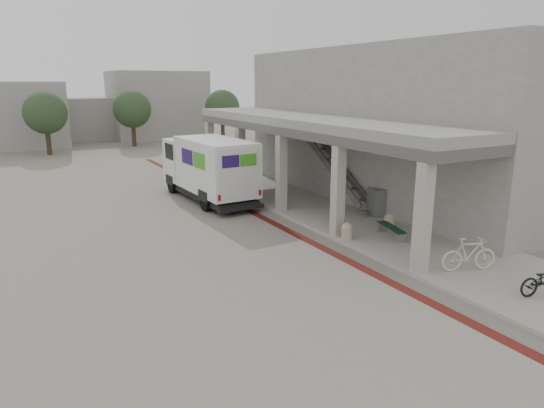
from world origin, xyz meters
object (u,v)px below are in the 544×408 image
fedex_truck (208,167)px  utility_cabinet (376,202)px  bench (391,230)px  bicycle_cream (469,254)px

fedex_truck → utility_cabinet: size_ratio=6.21×
fedex_truck → bench: fedex_truck is taller
bench → bicycle_cream: (-0.25, -3.49, 0.23)m
fedex_truck → bicycle_cream: fedex_truck is taller
bench → utility_cabinet: utility_cabinet is taller
bicycle_cream → utility_cabinet: bearing=4.6°
fedex_truck → bicycle_cream: 12.77m
fedex_truck → utility_cabinet: 8.04m
utility_cabinet → bench: bearing=-108.2°
bench → bicycle_cream: bicycle_cream is taller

